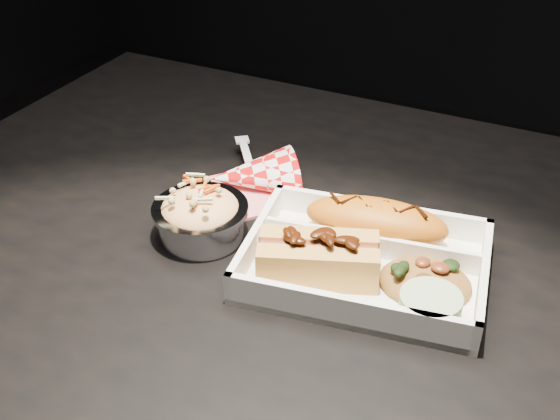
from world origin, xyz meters
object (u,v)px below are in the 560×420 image
object	(u,v)px
hotdog	(318,255)
foil_coleslaw_cup	(200,215)
food_tray	(365,266)
napkin_fork	(252,176)
fried_pastry	(376,221)
dining_table	(348,319)

from	to	relation	value
hotdog	foil_coleslaw_cup	size ratio (longest dim) A/B	1.25
food_tray	napkin_fork	world-z (taller)	napkin_fork
hotdog	napkin_fork	bearing A→B (deg)	116.51
fried_pastry	napkin_fork	world-z (taller)	napkin_fork
dining_table	food_tray	xyz separation A→B (m)	(0.02, -0.02, 0.10)
food_tray	fried_pastry	xyz separation A→B (m)	(-0.01, 0.05, 0.02)
fried_pastry	napkin_fork	distance (m)	0.19
food_tray	fried_pastry	world-z (taller)	fried_pastry
fried_pastry	foil_coleslaw_cup	bearing A→B (deg)	-158.24
fried_pastry	dining_table	bearing A→B (deg)	-109.96
napkin_fork	dining_table	bearing A→B (deg)	27.38
fried_pastry	hotdog	world-z (taller)	hotdog
napkin_fork	foil_coleslaw_cup	bearing A→B (deg)	-37.21
dining_table	fried_pastry	xyz separation A→B (m)	(0.01, 0.03, 0.12)
hotdog	napkin_fork	size ratio (longest dim) A/B	0.83
dining_table	fried_pastry	size ratio (longest dim) A/B	7.48
food_tray	hotdog	xyz separation A→B (m)	(-0.04, -0.03, 0.02)
hotdog	food_tray	bearing A→B (deg)	18.31
dining_table	hotdog	world-z (taller)	hotdog
dining_table	foil_coleslaw_cup	world-z (taller)	foil_coleslaw_cup
hotdog	foil_coleslaw_cup	distance (m)	0.15
foil_coleslaw_cup	dining_table	bearing A→B (deg)	12.77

